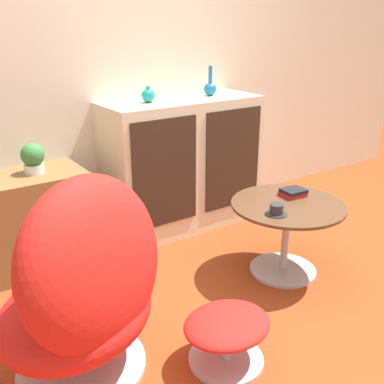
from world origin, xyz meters
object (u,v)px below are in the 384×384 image
at_px(vase_inner_left, 210,88).
at_px(vase_leftmost, 148,95).
at_px(egg_chair, 85,291).
at_px(coffee_table, 286,225).
at_px(book_stack, 293,193).
at_px(tv_console, 25,222).
at_px(ottoman, 227,330).
at_px(potted_plant, 33,158).
at_px(sideboard, 183,164).
at_px(teacup, 276,210).

bearing_deg(vase_inner_left, vase_leftmost, 180.00).
distance_m(egg_chair, vase_leftmost, 1.56).
bearing_deg(coffee_table, vase_leftmost, 112.04).
bearing_deg(book_stack, tv_console, 147.04).
distance_m(tv_console, egg_chair, 1.12).
xyz_separation_m(ottoman, book_stack, (0.91, 0.49, 0.31)).
relative_size(tv_console, vase_leftmost, 7.08).
xyz_separation_m(potted_plant, book_stack, (1.30, -0.91, -0.22)).
relative_size(tv_console, potted_plant, 4.09).
relative_size(coffee_table, vase_leftmost, 6.33).
relative_size(potted_plant, book_stack, 1.21).
bearing_deg(coffee_table, vase_inner_left, 82.33).
relative_size(egg_chair, book_stack, 6.26).
bearing_deg(sideboard, coffee_table, -82.84).
xyz_separation_m(egg_chair, teacup, (1.16, 0.07, 0.06)).
bearing_deg(egg_chair, sideboard, 42.05).
distance_m(coffee_table, vase_inner_left, 1.20).
height_order(coffee_table, vase_leftmost, vase_leftmost).
bearing_deg(teacup, ottoman, -150.94).
bearing_deg(sideboard, tv_console, 178.96).
xyz_separation_m(sideboard, teacup, (-0.05, -1.03, 0.00)).
xyz_separation_m(egg_chair, vase_leftmost, (0.95, 1.10, 0.58)).
bearing_deg(potted_plant, vase_inner_left, -0.77).
relative_size(ottoman, vase_inner_left, 1.93).
height_order(vase_inner_left, teacup, vase_inner_left).
bearing_deg(egg_chair, vase_leftmost, 49.29).
height_order(coffee_table, teacup, teacup).
bearing_deg(vase_leftmost, book_stack, -60.52).
distance_m(coffee_table, potted_plant, 1.59).
relative_size(vase_leftmost, book_stack, 0.70).
distance_m(coffee_table, teacup, 0.25).
xyz_separation_m(vase_leftmost, vase_inner_left, (0.52, 0.00, 0.01)).
height_order(sideboard, coffee_table, sideboard).
xyz_separation_m(egg_chair, coffee_table, (1.33, 0.14, -0.11)).
xyz_separation_m(coffee_table, book_stack, (0.11, 0.07, 0.17)).
bearing_deg(tv_console, sideboard, -1.04).
xyz_separation_m(ottoman, potted_plant, (-0.39, 1.40, 0.54)).
xyz_separation_m(potted_plant, teacup, (1.02, -1.05, -0.22)).
relative_size(ottoman, coffee_table, 0.61).
bearing_deg(vase_inner_left, book_stack, -90.98).
height_order(tv_console, teacup, tv_console).
distance_m(egg_chair, vase_inner_left, 1.92).
bearing_deg(tv_console, egg_chair, -92.59).
bearing_deg(ottoman, tv_console, 109.20).
distance_m(egg_chair, coffee_table, 1.35).
bearing_deg(potted_plant, teacup, -45.99).
relative_size(vase_inner_left, book_stack, 1.39).
height_order(ottoman, book_stack, book_stack).
bearing_deg(potted_plant, egg_chair, -97.50).
bearing_deg(egg_chair, vase_inner_left, 36.90).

